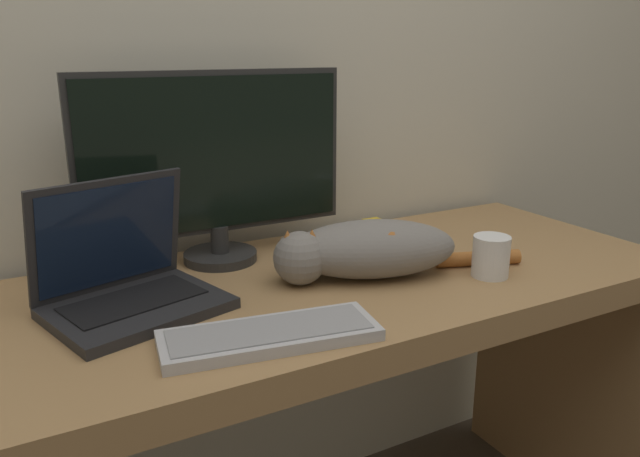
# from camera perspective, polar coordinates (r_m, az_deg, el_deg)

# --- Properties ---
(wall_back) EXTENTS (6.40, 0.06, 2.60)m
(wall_back) POSITION_cam_1_polar(r_m,az_deg,el_deg) (1.52, -9.91, 18.35)
(wall_back) COLOR beige
(wall_back) RESTS_ON ground_plane
(desk) EXTENTS (1.75, 0.63, 0.78)m
(desk) POSITION_cam_1_polar(r_m,az_deg,el_deg) (1.32, -3.03, -11.36)
(desk) COLOR #A37A4C
(desk) RESTS_ON ground_plane
(monitor) EXTENTS (0.59, 0.16, 0.42)m
(monitor) POSITION_cam_1_polar(r_m,az_deg,el_deg) (1.37, -9.52, 5.89)
(monitor) COLOR #282828
(monitor) RESTS_ON desk
(laptop) EXTENTS (0.34, 0.30, 0.24)m
(laptop) POSITION_cam_1_polar(r_m,az_deg,el_deg) (1.19, -17.13, -4.89)
(laptop) COLOR #232326
(laptop) RESTS_ON desk
(external_keyboard) EXTENTS (0.37, 0.18, 0.02)m
(external_keyboard) POSITION_cam_1_polar(r_m,az_deg,el_deg) (1.03, -4.61, -9.68)
(external_keyboard) COLOR #BCBCC1
(external_keyboard) RESTS_ON desk
(cat) EXTENTS (0.54, 0.27, 0.12)m
(cat) POSITION_cam_1_polar(r_m,az_deg,el_deg) (1.29, 4.19, -1.85)
(cat) COLOR gray
(cat) RESTS_ON desk
(coffee_mug) EXTENTS (0.08, 0.08, 0.09)m
(coffee_mug) POSITION_cam_1_polar(r_m,az_deg,el_deg) (1.34, 15.36, -2.47)
(coffee_mug) COLOR white
(coffee_mug) RESTS_ON desk
(small_toy) EXTENTS (0.04, 0.04, 0.04)m
(small_toy) POSITION_cam_1_polar(r_m,az_deg,el_deg) (1.57, 4.94, 0.01)
(small_toy) COLOR gold
(small_toy) RESTS_ON desk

